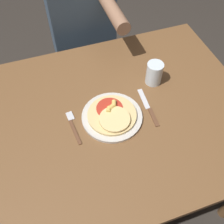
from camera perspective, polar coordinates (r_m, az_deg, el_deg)
ground_plane at (r=1.82m, az=0.81°, el=-14.34°), size 8.00×8.00×0.00m
dining_table at (r=1.25m, az=1.16°, el=-2.84°), size 1.23×0.98×0.75m
plate at (r=1.14m, az=-0.00°, el=-0.99°), size 0.27×0.27×0.01m
pizza at (r=1.13m, az=0.09°, el=-0.65°), size 0.21×0.21×0.04m
fork at (r=1.13m, az=-8.50°, el=-2.88°), size 0.03×0.18×0.00m
knife at (r=1.19m, az=7.94°, el=0.95°), size 0.03×0.22×0.00m
drinking_glass at (r=1.26m, az=9.17°, el=8.33°), size 0.08×0.08×0.11m
person_diner at (r=1.67m, az=-6.52°, el=18.83°), size 0.37×0.52×1.28m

